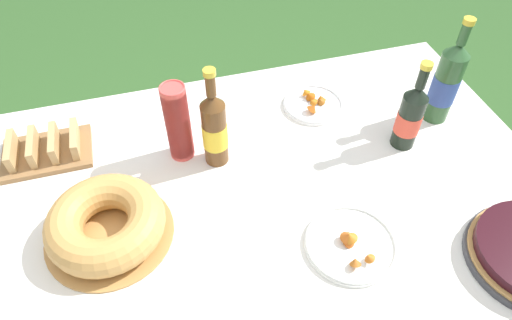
# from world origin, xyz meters

# --- Properties ---
(garden_table) EXTENTS (1.86, 1.17, 0.72)m
(garden_table) POSITION_xyz_m (0.00, 0.00, 0.66)
(garden_table) COLOR brown
(garden_table) RESTS_ON ground_plane
(tablecloth) EXTENTS (1.87, 1.18, 0.10)m
(tablecloth) POSITION_xyz_m (0.00, 0.00, 0.71)
(tablecloth) COLOR white
(tablecloth) RESTS_ON garden_table
(bundt_cake) EXTENTS (0.33, 0.33, 0.10)m
(bundt_cake) POSITION_xyz_m (-0.33, 0.01, 0.77)
(bundt_cake) COLOR #B78447
(bundt_cake) RESTS_ON tablecloth
(cup_stack) EXTENTS (0.07, 0.07, 0.25)m
(cup_stack) POSITION_xyz_m (-0.10, 0.25, 0.85)
(cup_stack) COLOR #E04C47
(cup_stack) RESTS_ON tablecloth
(cider_bottle_green) EXTENTS (0.08, 0.08, 0.36)m
(cider_bottle_green) POSITION_xyz_m (0.73, 0.19, 0.86)
(cider_bottle_green) COLOR #2D562D
(cider_bottle_green) RESTS_ON tablecloth
(cider_bottle_amber) EXTENTS (0.07, 0.07, 0.33)m
(cider_bottle_amber) POSITION_xyz_m (0.00, 0.20, 0.85)
(cider_bottle_amber) COLOR brown
(cider_bottle_amber) RESTS_ON tablecloth
(juice_bottle_red) EXTENTS (0.07, 0.07, 0.30)m
(juice_bottle_red) POSITION_xyz_m (0.57, 0.11, 0.83)
(juice_bottle_red) COLOR black
(juice_bottle_red) RESTS_ON tablecloth
(snack_plate_left) EXTENTS (0.20, 0.20, 0.05)m
(snack_plate_left) POSITION_xyz_m (0.36, 0.35, 0.73)
(snack_plate_left) COLOR white
(snack_plate_left) RESTS_ON tablecloth
(snack_plate_right) EXTENTS (0.24, 0.24, 0.06)m
(snack_plate_right) POSITION_xyz_m (0.26, -0.20, 0.73)
(snack_plate_right) COLOR white
(snack_plate_right) RESTS_ON tablecloth
(bread_board) EXTENTS (0.26, 0.18, 0.07)m
(bread_board) POSITION_xyz_m (-0.49, 0.35, 0.75)
(bread_board) COLOR olive
(bread_board) RESTS_ON tablecloth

